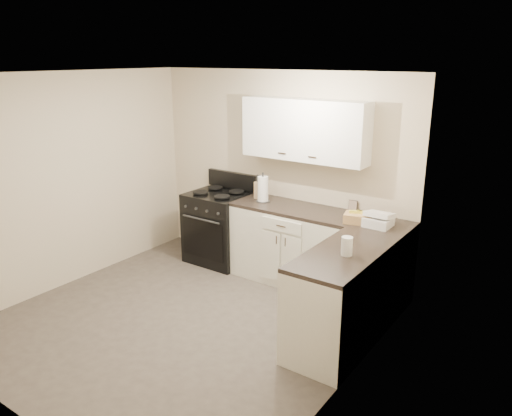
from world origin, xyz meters
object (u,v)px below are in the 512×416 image
Objects in this scene: paper_towel at (263,189)px; wicker_basket at (359,218)px; stove at (219,228)px; countertop_grill at (378,222)px; knife_block at (259,190)px.

paper_towel is 1.03× the size of wicker_basket.
paper_towel reaches higher than stove.
paper_towel is 1.16× the size of countertop_grill.
countertop_grill is at bearing -1.42° from stove.
paper_towel is at bearing -26.08° from knife_block.
countertop_grill is (0.21, 0.01, -0.00)m from wicker_basket.
stove is 3.51× the size of countertop_grill.
knife_block is 1.63m from countertop_grill.
paper_towel reaches higher than wicker_basket.
wicker_basket is at bearing -3.74° from paper_towel.
knife_block is at bearing 175.18° from countertop_grill.
stove is 2.27m from countertop_grill.
stove is 2.06m from wicker_basket.
knife_block is at bearing 9.31° from stove.
wicker_basket is (1.99, -0.07, 0.53)m from stove.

